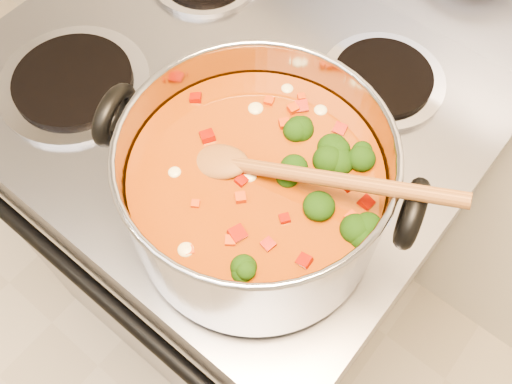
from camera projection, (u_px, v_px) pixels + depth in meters
electric_range at (238, 218)px, 1.24m from camera, size 0.74×0.67×1.08m
stockpot at (256, 191)px, 0.65m from camera, size 0.36×0.30×0.18m
wooden_spoon at (274, 170)px, 0.60m from camera, size 0.29×0.13×0.10m
cooktop_crumbs at (170, 271)px, 0.70m from camera, size 0.19×0.10×0.01m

